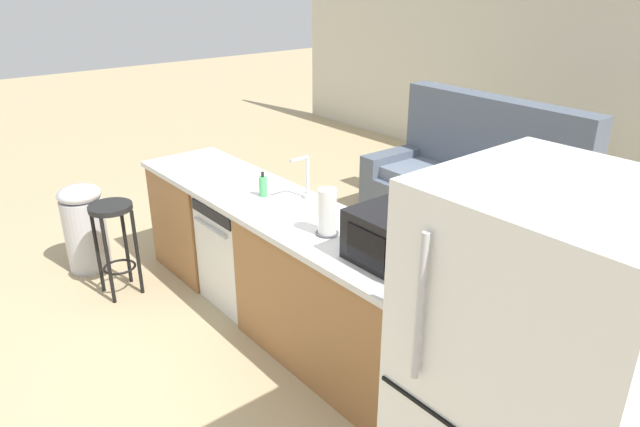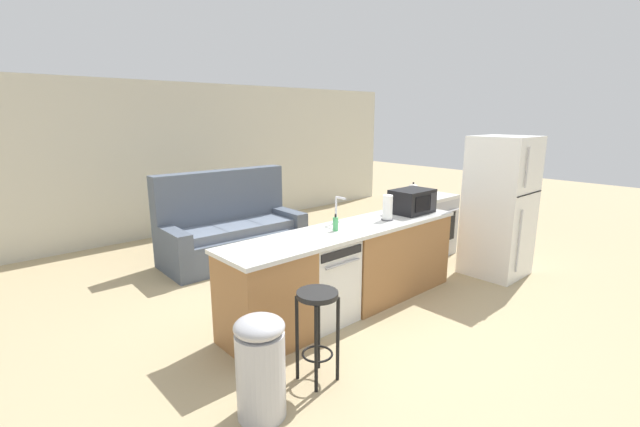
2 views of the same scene
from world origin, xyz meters
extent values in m
plane|color=tan|center=(0.00, 0.00, 0.00)|extent=(24.00, 24.00, 0.00)
cube|color=beige|center=(0.30, 4.20, 1.30)|extent=(10.00, 0.06, 2.60)
cube|color=#9E6B3D|center=(-0.93, 0.00, 0.43)|extent=(0.75, 0.62, 0.86)
cube|color=#9E6B3D|center=(0.83, 0.00, 0.43)|extent=(1.55, 0.62, 0.86)
cube|color=silver|center=(0.15, 0.00, 0.88)|extent=(2.94, 0.66, 0.04)
cube|color=#3F2A18|center=(0.15, 0.00, 0.04)|extent=(2.86, 0.56, 0.08)
cube|color=white|center=(-0.25, 0.00, 0.42)|extent=(0.58, 0.58, 0.84)
cube|color=black|center=(-0.25, -0.30, 0.78)|extent=(0.52, 0.01, 0.08)
cylinder|color=#B2B2B7|center=(-0.25, -0.31, 0.68)|extent=(0.44, 0.02, 0.02)
cylinder|color=silver|center=(2.35, 0.20, 0.70)|extent=(0.61, 0.03, 0.03)
torus|color=black|center=(2.18, 0.42, 0.89)|extent=(0.16, 0.16, 0.01)
torus|color=black|center=(2.18, 0.68, 0.89)|extent=(0.16, 0.16, 0.01)
cylinder|color=#B2B2B7|center=(2.15, -0.92, 1.45)|extent=(0.02, 0.02, 0.48)
cube|color=black|center=(1.22, 0.00, 1.04)|extent=(0.50, 0.36, 0.28)
cube|color=black|center=(1.18, -0.18, 1.04)|extent=(0.27, 0.01, 0.18)
cube|color=#2D2D33|center=(1.39, -0.18, 1.04)|extent=(0.11, 0.01, 0.21)
cylinder|color=silver|center=(0.18, 0.23, 0.92)|extent=(0.07, 0.07, 0.03)
cylinder|color=silver|center=(0.18, 0.23, 1.06)|extent=(0.02, 0.02, 0.26)
cylinder|color=silver|center=(0.18, 0.16, 1.19)|extent=(0.02, 0.14, 0.02)
cylinder|color=#4C4C51|center=(0.71, -0.05, 0.91)|extent=(0.14, 0.14, 0.01)
cylinder|color=white|center=(0.71, -0.05, 1.05)|extent=(0.11, 0.11, 0.27)
cylinder|color=#4CB266|center=(-0.04, 0.01, 0.97)|extent=(0.06, 0.06, 0.14)
cylinder|color=black|center=(-0.04, 0.01, 1.06)|extent=(0.02, 0.02, 0.04)
cylinder|color=black|center=(-0.96, -0.74, 0.72)|extent=(0.32, 0.32, 0.04)
cylinder|color=black|center=(-1.07, -0.86, 0.35)|extent=(0.03, 0.03, 0.70)
cylinder|color=black|center=(-0.85, -0.86, 0.35)|extent=(0.03, 0.03, 0.70)
cylinder|color=black|center=(-1.07, -0.63, 0.35)|extent=(0.03, 0.03, 0.70)
cylinder|color=black|center=(-0.85, -0.63, 0.35)|extent=(0.03, 0.03, 0.70)
torus|color=black|center=(-0.96, -0.74, 0.22)|extent=(0.25, 0.25, 0.02)
cylinder|color=#B7B7BC|center=(-1.52, -0.79, 0.31)|extent=(0.34, 0.34, 0.62)
ellipsoid|color=#B7B7BC|center=(-1.52, -0.79, 0.67)|extent=(0.35, 0.35, 0.14)
cube|color=#515B6B|center=(0.06, 2.20, 0.21)|extent=(2.03, 0.96, 0.42)
cube|color=#515B6B|center=(0.07, 2.53, 0.64)|extent=(2.01, 0.30, 1.27)
cube|color=#515B6B|center=(-0.84, 2.23, 0.31)|extent=(0.23, 0.91, 0.62)
cube|color=#515B6B|center=(0.96, 2.17, 0.31)|extent=(0.23, 0.91, 0.62)
cube|color=slate|center=(-0.49, 2.17, 0.48)|extent=(0.58, 0.65, 0.12)
cube|color=slate|center=(0.06, 2.15, 0.48)|extent=(0.58, 0.65, 0.12)
cube|color=slate|center=(0.61, 2.13, 0.48)|extent=(0.58, 0.65, 0.12)
camera|label=1|loc=(3.04, -2.01, 2.34)|focal=32.00mm
camera|label=2|loc=(-2.96, -3.00, 2.04)|focal=24.00mm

